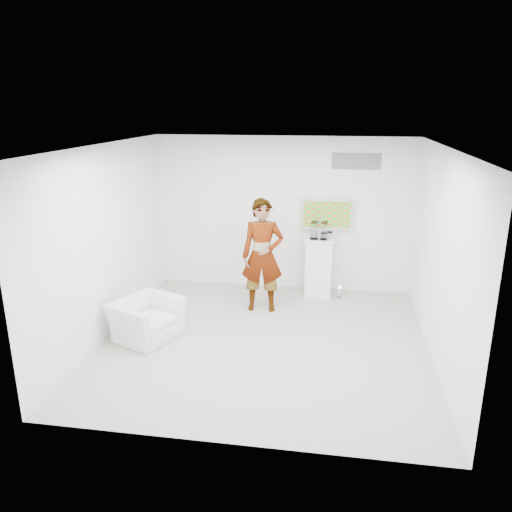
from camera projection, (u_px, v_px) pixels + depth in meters
name	position (u px, v px, depth m)	size (l,w,h in m)	color
room	(265.00, 250.00, 7.38)	(5.01, 5.01, 3.00)	#AFA9A1
tv	(327.00, 214.00, 9.55)	(1.00, 0.08, 0.60)	silver
logo_decal	(356.00, 161.00, 9.21)	(0.90, 0.02, 0.30)	slate
person	(262.00, 256.00, 8.77)	(0.74, 0.48, 2.02)	silver
armchair	(146.00, 319.00, 7.86)	(0.98, 0.85, 0.64)	silver
pedestal	(318.00, 267.00, 9.58)	(0.55, 0.55, 1.13)	white
floor_uplight	(340.00, 292.00, 9.51)	(0.16, 0.16, 0.24)	silver
vitrine	(319.00, 230.00, 9.37)	(0.31, 0.31, 0.31)	white
console	(319.00, 233.00, 9.38)	(0.05, 0.16, 0.22)	white
wii_remote	(277.00, 209.00, 8.66)	(0.03, 0.12, 0.03)	white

